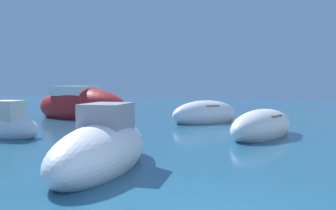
% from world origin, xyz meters
% --- Properties ---
extents(moored_boat_0, '(2.67, 4.33, 1.32)m').
position_xyz_m(moored_boat_0, '(0.10, 8.71, 0.37)').
color(moored_boat_0, white).
rests_on(moored_boat_0, ground).
extents(moored_boat_1, '(3.14, 1.55, 1.59)m').
position_xyz_m(moored_boat_1, '(-8.81, 5.33, 0.39)').
color(moored_boat_1, white).
rests_on(moored_boat_1, ground).
extents(moored_boat_2, '(3.61, 4.00, 1.43)m').
position_xyz_m(moored_boat_2, '(-3.09, 12.75, 0.40)').
color(moored_boat_2, white).
rests_on(moored_boat_2, ground).
extents(moored_boat_3, '(2.14, 4.54, 1.81)m').
position_xyz_m(moored_boat_3, '(-2.87, 2.36, 0.45)').
color(moored_boat_3, white).
rests_on(moored_boat_3, ground).
extents(moored_boat_5, '(6.34, 3.26, 2.31)m').
position_xyz_m(moored_boat_5, '(-10.25, 12.47, 0.67)').
color(moored_boat_5, '#B21E1E').
rests_on(moored_boat_5, ground).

